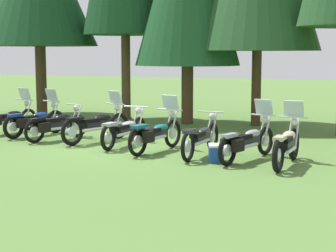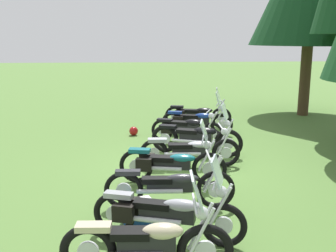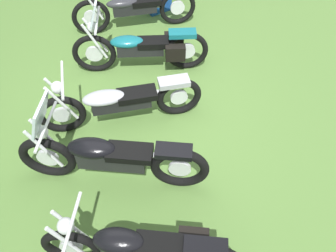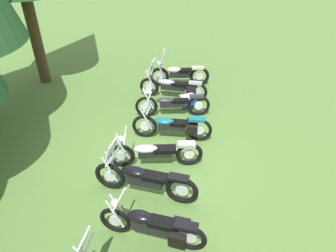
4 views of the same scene
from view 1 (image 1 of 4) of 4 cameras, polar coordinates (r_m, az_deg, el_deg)
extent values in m
plane|color=#547A38|center=(14.43, -4.50, -2.13)|extent=(80.00, 80.00, 0.00)
torus|color=black|center=(17.98, -14.25, 0.67)|extent=(0.25, 0.69, 0.68)
cylinder|color=silver|center=(17.98, -14.25, 0.67)|extent=(0.11, 0.27, 0.26)
cube|color=black|center=(17.46, -16.20, 0.72)|extent=(0.40, 0.82, 0.22)
ellipsoid|color=black|center=(17.58, -15.67, 1.22)|extent=(0.40, 0.61, 0.17)
cube|color=black|center=(17.31, -16.76, 0.99)|extent=(0.37, 0.57, 0.10)
cylinder|color=silver|center=(17.98, -14.60, 1.61)|extent=(0.12, 0.34, 0.65)
cylinder|color=silver|center=(17.85, -14.24, 1.58)|extent=(0.12, 0.34, 0.65)
cylinder|color=silver|center=(17.83, -14.65, 2.65)|extent=(0.77, 0.21, 0.04)
sphere|color=silver|center=(17.90, -14.42, 2.29)|extent=(0.20, 0.20, 0.17)
cylinder|color=silver|center=(17.25, -16.34, 0.38)|extent=(0.26, 0.78, 0.08)
cube|color=silver|center=(17.83, -14.62, 3.23)|extent=(0.46, 0.25, 0.39)
torus|color=black|center=(17.16, -11.57, 0.46)|extent=(0.31, 0.71, 0.70)
cylinder|color=silver|center=(17.16, -11.57, 0.46)|extent=(0.12, 0.27, 0.26)
torus|color=black|center=(16.19, -15.69, -0.09)|extent=(0.31, 0.71, 0.70)
cylinder|color=silver|center=(16.19, -15.69, -0.09)|extent=(0.12, 0.27, 0.26)
cube|color=black|center=(16.65, -13.58, 0.54)|extent=(0.39, 0.79, 0.23)
ellipsoid|color=navy|center=(16.77, -13.03, 1.10)|extent=(0.37, 0.59, 0.18)
cube|color=black|center=(16.50, -14.16, 0.86)|extent=(0.35, 0.55, 0.10)
cube|color=navy|center=(16.20, -15.51, 1.08)|extent=(0.28, 0.47, 0.08)
cylinder|color=silver|center=(17.14, -11.89, 1.44)|extent=(0.14, 0.33, 0.65)
cylinder|color=silver|center=(17.03, -11.59, 1.41)|extent=(0.14, 0.33, 0.65)
cylinder|color=silver|center=(17.00, -11.98, 2.53)|extent=(0.71, 0.24, 0.04)
sphere|color=silver|center=(17.07, -11.74, 2.16)|extent=(0.21, 0.21, 0.17)
cylinder|color=silver|center=(16.46, -13.78, 0.17)|extent=(0.29, 0.76, 0.08)
cube|color=silver|center=(17.00, -11.94, 3.14)|extent=(0.47, 0.27, 0.39)
cube|color=black|center=(16.41, -15.45, 0.37)|extent=(0.22, 0.35, 0.26)
cube|color=black|center=(16.18, -14.83, 0.30)|extent=(0.22, 0.35, 0.26)
torus|color=black|center=(16.20, -9.29, 0.01)|extent=(0.32, 0.64, 0.65)
cylinder|color=silver|center=(16.20, -9.29, 0.01)|extent=(0.14, 0.25, 0.25)
torus|color=black|center=(15.31, -13.64, -0.54)|extent=(0.32, 0.64, 0.65)
cylinder|color=silver|center=(15.31, -13.64, -0.54)|extent=(0.14, 0.25, 0.25)
cube|color=black|center=(15.72, -11.41, 0.18)|extent=(0.47, 0.77, 0.27)
ellipsoid|color=black|center=(15.83, -10.84, 0.84)|extent=(0.45, 0.59, 0.21)
cube|color=black|center=(15.59, -12.03, 0.59)|extent=(0.42, 0.56, 0.10)
cube|color=black|center=(15.31, -13.43, 0.65)|extent=(0.35, 0.49, 0.08)
cylinder|color=silver|center=(16.19, -9.67, 1.06)|extent=(0.16, 0.33, 0.65)
cylinder|color=silver|center=(16.06, -9.29, 1.02)|extent=(0.16, 0.33, 0.65)
cylinder|color=silver|center=(16.04, -9.73, 2.21)|extent=(0.59, 0.25, 0.04)
sphere|color=silver|center=(16.11, -9.47, 1.81)|extent=(0.22, 0.22, 0.17)
cylinder|color=silver|center=(15.53, -11.57, -0.29)|extent=(0.34, 0.72, 0.08)
cube|color=black|center=(15.55, -13.42, -0.03)|extent=(0.24, 0.35, 0.26)
cube|color=black|center=(15.26, -12.65, -0.15)|extent=(0.24, 0.35, 0.26)
torus|color=black|center=(15.77, -5.11, 0.03)|extent=(0.36, 0.73, 0.73)
cylinder|color=silver|center=(15.77, -5.11, 0.03)|extent=(0.15, 0.28, 0.28)
torus|color=black|center=(14.67, -9.88, -0.61)|extent=(0.36, 0.73, 0.73)
cylinder|color=silver|center=(14.67, -9.88, -0.61)|extent=(0.15, 0.28, 0.28)
cube|color=black|center=(15.19, -7.41, 0.16)|extent=(0.52, 0.86, 0.26)
ellipsoid|color=black|center=(15.32, -6.77, 0.84)|extent=(0.49, 0.66, 0.21)
cube|color=black|center=(15.02, -8.09, 0.57)|extent=(0.45, 0.62, 0.10)
cube|color=black|center=(14.68, -9.66, 0.74)|extent=(0.36, 0.49, 0.08)
cylinder|color=silver|center=(15.75, -5.50, 1.11)|extent=(0.16, 0.33, 0.65)
cylinder|color=silver|center=(15.62, -5.06, 1.06)|extent=(0.16, 0.33, 0.65)
cylinder|color=silver|center=(15.60, -5.51, 2.29)|extent=(0.73, 0.30, 0.04)
sphere|color=silver|center=(15.67, -5.26, 1.88)|extent=(0.22, 0.22, 0.17)
cylinder|color=silver|center=(14.97, -7.57, -0.33)|extent=(0.37, 0.81, 0.08)
cube|color=silver|center=(15.60, -5.46, 2.95)|extent=(0.47, 0.30, 0.39)
torus|color=black|center=(15.26, -3.00, -0.31)|extent=(0.14, 0.68, 0.68)
cylinder|color=silver|center=(15.26, -3.00, -0.31)|extent=(0.06, 0.26, 0.26)
torus|color=black|center=(13.78, -6.21, -1.18)|extent=(0.14, 0.68, 0.68)
cylinder|color=silver|center=(13.78, -6.21, -1.18)|extent=(0.06, 0.26, 0.26)
cube|color=black|center=(14.50, -4.53, -0.38)|extent=(0.28, 0.85, 0.20)
ellipsoid|color=#9EA0A8|center=(14.69, -4.10, 0.20)|extent=(0.32, 0.61, 0.15)
cube|color=black|center=(14.29, -4.98, -0.13)|extent=(0.30, 0.57, 0.10)
cube|color=#9EA0A8|center=(13.81, -6.06, 0.16)|extent=(0.24, 0.45, 0.08)
cylinder|color=silver|center=(15.21, -3.40, 0.79)|extent=(0.06, 0.34, 0.65)
cylinder|color=silver|center=(15.13, -2.82, 0.76)|extent=(0.06, 0.34, 0.65)
cylinder|color=silver|center=(15.06, -3.26, 2.02)|extent=(0.74, 0.08, 0.04)
sphere|color=silver|center=(15.15, -3.10, 1.60)|extent=(0.18, 0.18, 0.17)
cylinder|color=silver|center=(14.28, -4.37, -0.78)|extent=(0.13, 0.84, 0.08)
torus|color=black|center=(14.23, 0.49, -0.78)|extent=(0.24, 0.72, 0.72)
cylinder|color=silver|center=(14.23, 0.49, -0.78)|extent=(0.11, 0.29, 0.28)
torus|color=black|center=(12.98, -3.15, -1.60)|extent=(0.24, 0.72, 0.72)
cylinder|color=silver|center=(12.98, -3.15, -1.60)|extent=(0.11, 0.29, 0.28)
cube|color=black|center=(13.58, -1.25, -0.78)|extent=(0.37, 0.79, 0.21)
ellipsoid|color=#14606B|center=(13.74, -0.76, -0.15)|extent=(0.38, 0.58, 0.16)
cube|color=black|center=(13.40, -1.76, -0.48)|extent=(0.36, 0.55, 0.10)
cube|color=#14606B|center=(12.99, -2.95, -0.05)|extent=(0.29, 0.47, 0.08)
cylinder|color=silver|center=(14.18, 0.08, 0.40)|extent=(0.11, 0.34, 0.65)
cylinder|color=silver|center=(14.09, 0.64, 0.36)|extent=(0.11, 0.34, 0.65)
cylinder|color=silver|center=(14.03, 0.18, 1.71)|extent=(0.73, 0.19, 0.04)
sphere|color=silver|center=(14.12, 0.38, 1.26)|extent=(0.20, 0.20, 0.17)
cylinder|color=silver|center=(13.38, -1.17, -1.23)|extent=(0.24, 0.76, 0.08)
cube|color=silver|center=(14.03, 0.23, 2.45)|extent=(0.46, 0.24, 0.39)
cube|color=black|center=(13.23, -3.25, -0.99)|extent=(0.20, 0.34, 0.26)
cube|color=black|center=(13.03, -2.02, -1.11)|extent=(0.20, 0.34, 0.26)
torus|color=black|center=(13.81, 4.63, -1.10)|extent=(0.13, 0.71, 0.70)
cylinder|color=silver|center=(13.81, 4.63, -1.10)|extent=(0.07, 0.28, 0.27)
torus|color=black|center=(12.30, 2.07, -2.14)|extent=(0.13, 0.71, 0.70)
cylinder|color=silver|center=(12.30, 2.07, -2.14)|extent=(0.07, 0.28, 0.27)
cube|color=black|center=(13.04, 3.43, -1.19)|extent=(0.23, 0.82, 0.21)
ellipsoid|color=#2D2D33|center=(13.22, 3.78, -0.52)|extent=(0.26, 0.59, 0.16)
cube|color=black|center=(12.81, 3.07, -0.90)|extent=(0.24, 0.55, 0.10)
cube|color=#2D2D33|center=(12.32, 2.21, -0.55)|extent=(0.19, 0.45, 0.08)
cylinder|color=silver|center=(13.73, 4.30, 0.11)|extent=(0.06, 0.34, 0.65)
cylinder|color=silver|center=(13.69, 4.82, 0.08)|extent=(0.06, 0.34, 0.65)
cylinder|color=silver|center=(13.60, 4.46, 1.47)|extent=(0.66, 0.08, 0.04)
sphere|color=silver|center=(13.69, 4.59, 1.00)|extent=(0.18, 0.18, 0.17)
cylinder|color=silver|center=(12.84, 3.60, -1.65)|extent=(0.13, 0.81, 0.08)
torus|color=black|center=(13.36, 10.04, -1.53)|extent=(0.30, 0.68, 0.68)
cylinder|color=silver|center=(13.36, 10.04, -1.53)|extent=(0.13, 0.26, 0.26)
torus|color=black|center=(11.92, 6.15, -2.54)|extent=(0.30, 0.68, 0.68)
cylinder|color=silver|center=(11.92, 6.15, -2.54)|extent=(0.13, 0.26, 0.26)
cube|color=black|center=(12.61, 8.22, -1.54)|extent=(0.43, 0.85, 0.23)
ellipsoid|color=#9EA0A8|center=(12.79, 8.75, -0.78)|extent=(0.40, 0.64, 0.18)
cube|color=black|center=(12.40, 7.68, -1.16)|extent=(0.38, 0.60, 0.10)
cube|color=#9EA0A8|center=(11.94, 6.38, -0.98)|extent=(0.30, 0.47, 0.08)
cylinder|color=silver|center=(13.29, 9.68, -0.27)|extent=(0.14, 0.33, 0.65)
cylinder|color=silver|center=(13.23, 10.21, -0.32)|extent=(0.14, 0.33, 0.65)
cylinder|color=silver|center=(13.15, 9.81, 1.13)|extent=(0.60, 0.22, 0.04)
sphere|color=silver|center=(13.24, 9.99, 0.64)|extent=(0.21, 0.21, 0.17)
cylinder|color=silver|center=(12.41, 8.23, -2.08)|extent=(0.33, 0.82, 0.08)
cube|color=silver|center=(13.15, 9.87, 1.91)|extent=(0.47, 0.28, 0.39)
cube|color=black|center=(12.15, 6.08, -1.87)|extent=(0.23, 0.35, 0.26)
cube|color=black|center=(12.00, 7.26, -2.01)|extent=(0.23, 0.35, 0.26)
torus|color=black|center=(12.85, 12.88, -1.85)|extent=(0.17, 0.74, 0.73)
cylinder|color=silver|center=(12.85, 12.88, -1.85)|extent=(0.07, 0.28, 0.28)
torus|color=black|center=(11.42, 11.34, -2.96)|extent=(0.17, 0.74, 0.73)
cylinder|color=silver|center=(11.42, 11.34, -2.96)|extent=(0.07, 0.28, 0.28)
cube|color=black|center=(12.11, 12.17, -1.83)|extent=(0.26, 0.75, 0.26)
ellipsoid|color=beige|center=(12.29, 12.40, -0.96)|extent=(0.30, 0.54, 0.20)
cube|color=black|center=(11.90, 11.97, -1.37)|extent=(0.28, 0.50, 0.10)
cube|color=beige|center=(11.45, 11.47, -1.24)|extent=(0.23, 0.45, 0.08)
cylinder|color=silver|center=(12.76, 12.51, -0.55)|extent=(0.07, 0.34, 0.65)
cylinder|color=silver|center=(12.73, 13.22, -0.59)|extent=(0.07, 0.34, 0.65)
cylinder|color=silver|center=(12.63, 12.83, 0.90)|extent=(0.65, 0.08, 0.04)
sphere|color=silver|center=(12.73, 12.90, 0.41)|extent=(0.18, 0.18, 0.17)
cylinder|color=silver|center=(11.95, 12.61, -2.44)|extent=(0.13, 0.74, 0.08)
cube|color=silver|center=(12.63, 12.87, 1.72)|extent=(0.45, 0.18, 0.39)
cylinder|color=#42301E|center=(22.01, -12.98, 4.55)|extent=(0.41, 0.41, 2.70)
cylinder|color=#4C3823|center=(20.40, -4.37, 5.05)|extent=(0.33, 0.33, 3.09)
cylinder|color=#42301E|center=(19.00, 2.01, 3.26)|extent=(0.41, 0.41, 2.01)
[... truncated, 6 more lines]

